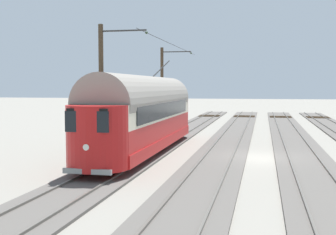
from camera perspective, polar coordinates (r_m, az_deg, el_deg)
name	(u,v)px	position (r m, az deg, el deg)	size (l,w,h in m)	color
ground_plane	(261,158)	(23.55, 11.83, -5.15)	(220.00, 220.00, 0.00)	gray
track_adjacent_siding	(303,158)	(23.94, 16.92, -4.96)	(2.80, 80.00, 0.18)	#56514C
track_third_siding	(220,155)	(23.95, 6.76, -4.80)	(2.80, 80.00, 0.18)	#56514C
track_outer_siding	(144,152)	(24.70, -3.08, -4.51)	(2.80, 80.00, 0.18)	#56514C
vintage_streetcar	(144,113)	(24.47, -3.10, 0.59)	(2.65, 16.48, 5.34)	red
catenary_pole_foreground	(163,86)	(40.78, -0.67, 4.14)	(2.92, 0.28, 7.26)	#423323
catenary_pole_mid_near	(103,85)	(25.79, -8.42, 4.16)	(2.92, 0.28, 7.26)	#423323
overhead_wire_run	(174,46)	(33.37, 0.82, 9.19)	(2.72, 19.62, 0.18)	black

